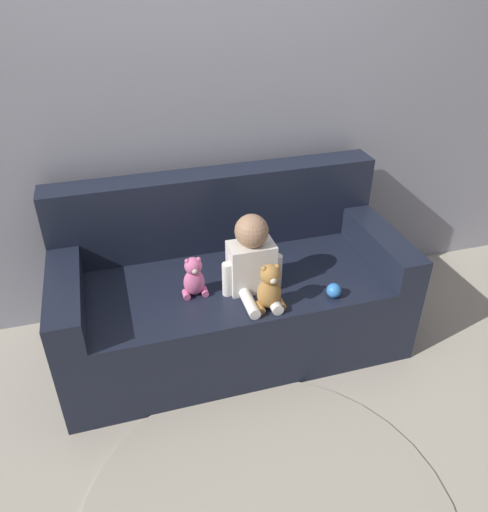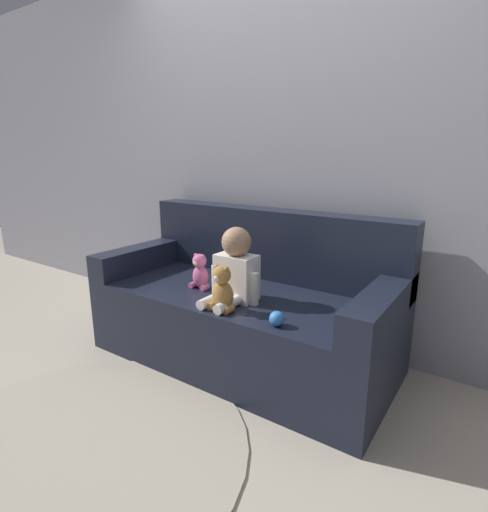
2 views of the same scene
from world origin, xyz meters
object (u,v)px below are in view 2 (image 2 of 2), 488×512
at_px(couch, 246,308).
at_px(plush_toy_side, 200,272).
at_px(toy_ball, 277,319).
at_px(person_baby, 235,269).
at_px(teddy_bear_brown, 222,289).

distance_m(couch, plush_toy_side, 0.37).
height_order(plush_toy_side, toy_ball, plush_toy_side).
relative_size(couch, plush_toy_side, 8.43).
bearing_deg(person_baby, couch, 107.33).
height_order(teddy_bear_brown, toy_ball, teddy_bear_brown).
relative_size(couch, toy_ball, 24.62).
distance_m(teddy_bear_brown, toy_ball, 0.34).
relative_size(person_baby, plush_toy_side, 1.91).
xyz_separation_m(person_baby, plush_toy_side, (-0.29, 0.04, -0.08)).
bearing_deg(toy_ball, person_baby, 154.52).
bearing_deg(toy_ball, couch, 138.56).
relative_size(couch, teddy_bear_brown, 7.44).
bearing_deg(couch, teddy_bear_brown, -74.94).
xyz_separation_m(teddy_bear_brown, plush_toy_side, (-0.32, 0.20, -0.01)).
relative_size(person_baby, teddy_bear_brown, 1.68).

